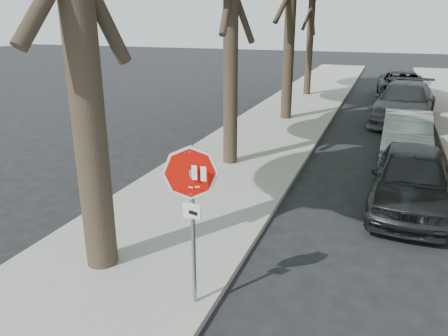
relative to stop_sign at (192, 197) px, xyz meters
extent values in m
plane|color=black|center=(0.70, 0.03, -1.95)|extent=(120.00, 120.00, 0.00)
cube|color=gray|center=(-1.80, 12.03, -1.89)|extent=(4.00, 55.00, 0.12)
cube|color=#9E9384|center=(0.25, 12.03, -1.88)|extent=(0.12, 55.00, 0.13)
cube|color=#9E9384|center=(4.65, 12.03, -1.88)|extent=(0.12, 55.00, 0.13)
cylinder|color=gray|center=(0.00, 0.03, -0.53)|extent=(0.06, 0.06, 2.60)
cube|color=#99999E|center=(0.00, 0.00, 0.37)|extent=(0.05, 0.06, 0.10)
cylinder|color=#99999E|center=(0.00, -0.01, 0.37)|extent=(0.76, 0.32, 0.82)
cylinder|color=white|center=(0.00, -0.02, 0.37)|extent=(0.76, 0.32, 0.82)
cylinder|color=red|center=(0.00, -0.03, 0.37)|extent=(0.68, 0.29, 0.74)
cube|color=white|center=(-0.21, -0.04, 0.39)|extent=(0.08, 0.00, 0.22)
cube|color=white|center=(-0.07, -0.04, 0.39)|extent=(0.08, 0.00, 0.22)
cube|color=white|center=(0.07, -0.04, 0.39)|extent=(0.08, 0.00, 0.22)
cube|color=white|center=(0.21, -0.04, 0.39)|extent=(0.08, 0.00, 0.22)
cube|color=silver|center=(-0.11, -0.04, 0.18)|extent=(0.08, 0.00, 0.03)
cube|color=silver|center=(0.00, -0.04, 0.16)|extent=(0.08, 0.00, 0.03)
cube|color=silver|center=(0.11, -0.04, 0.18)|extent=(0.08, 0.00, 0.03)
cube|color=white|center=(0.00, -0.01, -0.23)|extent=(0.28, 0.02, 0.24)
cube|color=black|center=(0.03, -0.03, -0.25)|extent=(0.15, 0.00, 0.08)
cylinder|color=black|center=(-1.90, 7.03, 2.92)|extent=(0.44, 0.44, 9.50)
cylinder|color=black|center=(-1.70, 14.03, 3.17)|extent=(0.48, 0.48, 10.00)
cylinder|color=black|center=(-2.00, 21.03, 2.67)|extent=(0.40, 0.40, 9.00)
imported|color=black|center=(3.30, 5.46, -1.19)|extent=(1.99, 4.53, 1.52)
imported|color=#9FA0A6|center=(3.30, 10.15, -1.24)|extent=(1.57, 4.35, 1.43)
imported|color=#4D4D52|center=(3.30, 15.58, -1.09)|extent=(3.12, 6.18, 1.72)
imported|color=black|center=(3.30, 21.65, -1.17)|extent=(2.85, 5.73, 1.56)
camera|label=1|loc=(2.51, -5.37, 2.47)|focal=35.00mm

